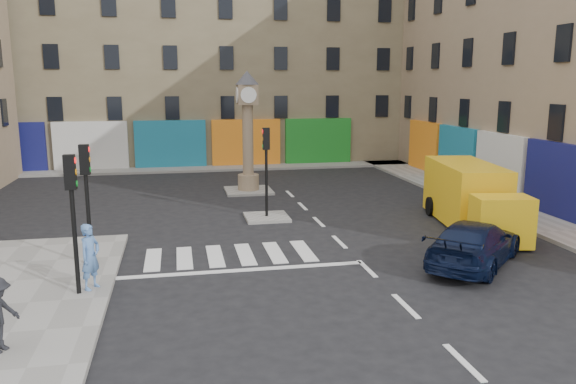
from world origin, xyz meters
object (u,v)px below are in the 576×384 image
object	(u,v)px
traffic_light_left_near	(72,202)
traffic_light_island	(266,158)
navy_sedan	(474,243)
yellow_van	(471,197)
traffic_light_left_far	(86,186)
clock_pillar	(248,124)
pedestrian_blue	(90,257)

from	to	relation	value
traffic_light_left_near	traffic_light_island	world-z (taller)	traffic_light_left_near
traffic_light_island	navy_sedan	size ratio (longest dim) A/B	0.76
navy_sedan	yellow_van	bearing A→B (deg)	-72.13
traffic_light_left_far	clock_pillar	size ratio (longest dim) A/B	0.61
clock_pillar	yellow_van	bearing A→B (deg)	-49.03
traffic_light_left_near	traffic_light_left_far	bearing A→B (deg)	90.00
navy_sedan	pedestrian_blue	bearing A→B (deg)	46.38
traffic_light_island	clock_pillar	world-z (taller)	clock_pillar
traffic_light_island	yellow_van	world-z (taller)	traffic_light_island
traffic_light_left_near	clock_pillar	world-z (taller)	clock_pillar
traffic_light_island	navy_sedan	world-z (taller)	traffic_light_island
traffic_light_left_far	clock_pillar	bearing A→B (deg)	61.06
traffic_light_left_far	yellow_van	xyz separation A→B (m)	(14.00, 2.53, -1.41)
traffic_light_island	clock_pillar	xyz separation A→B (m)	(0.00, 6.00, 0.96)
clock_pillar	navy_sedan	distance (m)	14.63
traffic_light_left_far	clock_pillar	xyz separation A→B (m)	(6.30, 11.40, 0.93)
traffic_light_left_near	pedestrian_blue	world-z (taller)	traffic_light_left_near
traffic_light_left_far	pedestrian_blue	distance (m)	2.64
traffic_light_left_far	clock_pillar	distance (m)	13.05
yellow_van	navy_sedan	bearing A→B (deg)	-108.15
traffic_light_left_near	pedestrian_blue	distance (m)	1.63
traffic_light_left_near	yellow_van	bearing A→B (deg)	19.38
navy_sedan	traffic_light_left_far	bearing A→B (deg)	36.15
navy_sedan	pedestrian_blue	world-z (taller)	pedestrian_blue
navy_sedan	yellow_van	distance (m)	5.01
clock_pillar	pedestrian_blue	bearing A→B (deg)	-113.97
traffic_light_left_near	traffic_light_left_far	size ratio (longest dim) A/B	1.00
traffic_light_island	pedestrian_blue	size ratio (longest dim) A/B	2.06
yellow_van	pedestrian_blue	xyz separation A→B (m)	(-13.70, -4.63, -0.16)
traffic_light_left_far	navy_sedan	distance (m)	12.01
traffic_light_island	traffic_light_left_near	bearing A→B (deg)	-128.93
navy_sedan	pedestrian_blue	size ratio (longest dim) A/B	2.69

